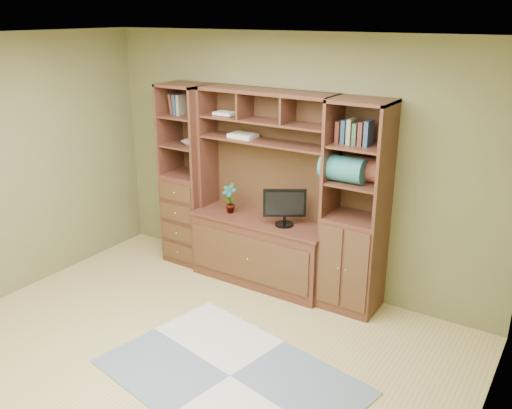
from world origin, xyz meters
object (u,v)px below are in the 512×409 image
Objects in this scene: center_hutch at (261,192)px; monitor at (285,201)px; left_tower at (188,176)px; right_tower at (356,209)px.

center_hutch is 3.89× the size of monitor.
center_hutch reaches higher than monitor.
center_hutch is at bearing -2.29° from left_tower.
right_tower is (2.02, 0.00, 0.00)m from left_tower.
right_tower is at bearing 2.23° from center_hutch.
right_tower reaches higher than monitor.
monitor is at bearing -6.61° from center_hutch.
left_tower is at bearing 144.25° from monitor.
right_tower is (1.02, 0.04, 0.00)m from center_hutch.
monitor is at bearing -174.08° from right_tower.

